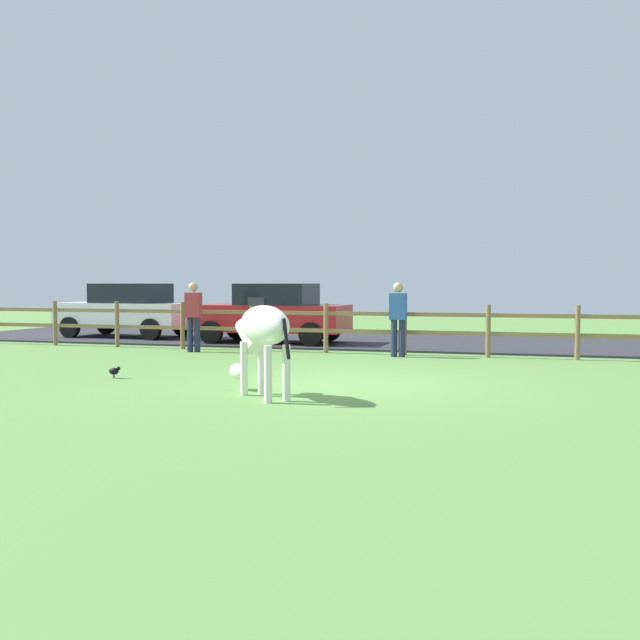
{
  "coord_description": "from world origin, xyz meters",
  "views": [
    {
      "loc": [
        3.19,
        -11.67,
        1.62
      ],
      "look_at": [
        -0.57,
        0.57,
        0.99
      ],
      "focal_mm": 42.2,
      "sensor_mm": 36.0,
      "label": 1
    }
  ],
  "objects_px": {
    "crow_on_grass": "(114,371)",
    "parked_car_white": "(128,310)",
    "visitor_left_of_tree": "(398,316)",
    "parked_car_red": "(273,313)",
    "zebra": "(262,332)",
    "visitor_right_of_tree": "(193,314)"
  },
  "relations": [
    {
      "from": "parked_car_white",
      "to": "visitor_right_of_tree",
      "type": "xyz_separation_m",
      "value": [
        3.74,
        -3.27,
        0.06
      ]
    },
    {
      "from": "visitor_right_of_tree",
      "to": "visitor_left_of_tree",
      "type": "bearing_deg",
      "value": 2.98
    },
    {
      "from": "crow_on_grass",
      "to": "zebra",
      "type": "bearing_deg",
      "value": -21.52
    },
    {
      "from": "parked_car_red",
      "to": "parked_car_white",
      "type": "distance_m",
      "value": 4.8
    },
    {
      "from": "crow_on_grass",
      "to": "parked_car_white",
      "type": "bearing_deg",
      "value": 119.96
    },
    {
      "from": "zebra",
      "to": "crow_on_grass",
      "type": "distance_m",
      "value": 3.52
    },
    {
      "from": "zebra",
      "to": "visitor_right_of_tree",
      "type": "bearing_deg",
      "value": 124.09
    },
    {
      "from": "parked_car_white",
      "to": "parked_car_red",
      "type": "bearing_deg",
      "value": -8.04
    },
    {
      "from": "crow_on_grass",
      "to": "parked_car_red",
      "type": "relative_size",
      "value": 0.05
    },
    {
      "from": "parked_car_white",
      "to": "visitor_left_of_tree",
      "type": "xyz_separation_m",
      "value": [
        8.57,
        -3.02,
        0.06
      ]
    },
    {
      "from": "visitor_right_of_tree",
      "to": "zebra",
      "type": "bearing_deg",
      "value": -55.91
    },
    {
      "from": "zebra",
      "to": "parked_car_white",
      "type": "relative_size",
      "value": 0.38
    },
    {
      "from": "crow_on_grass",
      "to": "parked_car_white",
      "type": "distance_m",
      "value": 9.38
    },
    {
      "from": "parked_car_red",
      "to": "visitor_left_of_tree",
      "type": "bearing_deg",
      "value": -31.63
    },
    {
      "from": "parked_car_red",
      "to": "parked_car_white",
      "type": "relative_size",
      "value": 0.98
    },
    {
      "from": "visitor_left_of_tree",
      "to": "parked_car_white",
      "type": "bearing_deg",
      "value": 160.58
    },
    {
      "from": "parked_car_red",
      "to": "parked_car_white",
      "type": "bearing_deg",
      "value": 171.96
    },
    {
      "from": "parked_car_white",
      "to": "visitor_left_of_tree",
      "type": "bearing_deg",
      "value": -19.42
    },
    {
      "from": "crow_on_grass",
      "to": "parked_car_white",
      "type": "height_order",
      "value": "parked_car_white"
    },
    {
      "from": "crow_on_grass",
      "to": "visitor_left_of_tree",
      "type": "distance_m",
      "value": 6.45
    },
    {
      "from": "parked_car_red",
      "to": "visitor_right_of_tree",
      "type": "relative_size",
      "value": 2.45
    },
    {
      "from": "zebra",
      "to": "visitor_left_of_tree",
      "type": "distance_m",
      "value": 6.38
    }
  ]
}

